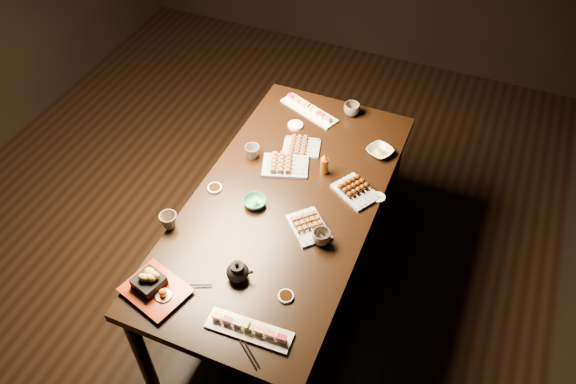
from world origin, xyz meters
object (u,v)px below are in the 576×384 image
object	(u,v)px
sushi_platter_near	(249,328)
teacup_far_right	(352,109)
edamame_bowl_cream	(380,151)
condiment_bottle	(324,164)
teacup_mid_right	(321,237)
teapot	(237,271)
yakitori_plate_left	(301,145)
edamame_bowl_green	(255,202)
yakitori_plate_center	(285,163)
teacup_near_left	(169,221)
dining_table	(285,247)
teacup_far_left	(252,152)
tempura_tray	(154,286)
sushi_platter_far	(309,109)
yakitori_plate_right	(309,224)

from	to	relation	value
sushi_platter_near	teacup_far_right	bearing A→B (deg)	89.54
edamame_bowl_cream	condiment_bottle	bearing A→B (deg)	-131.62
sushi_platter_near	edamame_bowl_cream	world-z (taller)	sushi_platter_near
teacup_mid_right	teapot	xyz separation A→B (m)	(-0.27, -0.33, 0.02)
yakitori_plate_left	edamame_bowl_green	xyz separation A→B (m)	(-0.06, -0.48, -0.01)
yakitori_plate_center	teacup_near_left	distance (m)	0.70
yakitori_plate_center	edamame_bowl_green	bearing A→B (deg)	-114.93
dining_table	sushi_platter_near	world-z (taller)	sushi_platter_near
teacup_far_left	teapot	size ratio (longest dim) A/B	0.66
tempura_tray	teacup_far_right	bearing A→B (deg)	91.45
yakitori_plate_center	tempura_tray	bearing A→B (deg)	-121.44
edamame_bowl_cream	teacup_near_left	size ratio (longest dim) A/B	1.54
teapot	condiment_bottle	bearing A→B (deg)	66.94
teapot	condiment_bottle	distance (m)	0.79
sushi_platter_near	sushi_platter_far	bearing A→B (deg)	98.97
yakitori_plate_left	edamame_bowl_green	bearing A→B (deg)	-111.82
teacup_mid_right	condiment_bottle	bearing A→B (deg)	108.65
teacup_near_left	condiment_bottle	xyz separation A→B (m)	(0.56, 0.64, 0.03)
yakitori_plate_center	teapot	bearing A→B (deg)	-102.34
teacup_far_left	yakitori_plate_center	bearing A→B (deg)	-0.85
sushi_platter_far	edamame_bowl_cream	xyz separation A→B (m)	(0.49, -0.19, -0.01)
yakitori_plate_right	yakitori_plate_left	size ratio (longest dim) A/B	1.07
dining_table	condiment_bottle	distance (m)	0.53
teacup_mid_right	teacup_far_right	bearing A→B (deg)	99.96
dining_table	yakitori_plate_center	xyz separation A→B (m)	(-0.09, 0.23, 0.41)
dining_table	yakitori_plate_left	bearing A→B (deg)	107.45
yakitori_plate_left	teacup_far_left	size ratio (longest dim) A/B	2.50
edamame_bowl_green	sushi_platter_near	bearing A→B (deg)	-66.89
tempura_tray	teacup_far_right	distance (m)	1.56
sushi_platter_far	edamame_bowl_green	size ratio (longest dim) A/B	3.28
teacup_far_right	condiment_bottle	world-z (taller)	condiment_bottle
yakitori_plate_right	teacup_near_left	xyz separation A→B (m)	(-0.62, -0.25, 0.01)
yakitori_plate_left	teapot	bearing A→B (deg)	-101.21
teacup_far_left	teapot	world-z (taller)	teapot
dining_table	edamame_bowl_cream	xyz separation A→B (m)	(0.34, 0.53, 0.39)
sushi_platter_far	tempura_tray	bearing A→B (deg)	105.98
yakitori_plate_left	edamame_bowl_green	distance (m)	0.48
sushi_platter_far	teacup_near_left	size ratio (longest dim) A/B	4.39
teacup_far_right	teacup_near_left	bearing A→B (deg)	-114.95
edamame_bowl_green	edamame_bowl_cream	bearing A→B (deg)	52.27
yakitori_plate_right	teacup_far_left	bearing A→B (deg)	-172.51
sushi_platter_near	teacup_near_left	distance (m)	0.70
teacup_far_left	teacup_far_right	bearing A→B (deg)	55.79
yakitori_plate_right	tempura_tray	xyz separation A→B (m)	(-0.48, -0.60, 0.02)
yakitori_plate_left	teacup_far_right	bearing A→B (deg)	52.89
edamame_bowl_cream	teapot	xyz separation A→B (m)	(-0.35, -1.03, 0.04)
teacup_mid_right	yakitori_plate_left	bearing A→B (deg)	119.88
dining_table	teacup_far_right	xyz separation A→B (m)	(0.09, 0.80, 0.41)
teacup_near_left	sushi_platter_near	bearing A→B (deg)	-31.34
sushi_platter_near	yakitori_plate_center	xyz separation A→B (m)	(-0.24, 0.96, 0.01)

